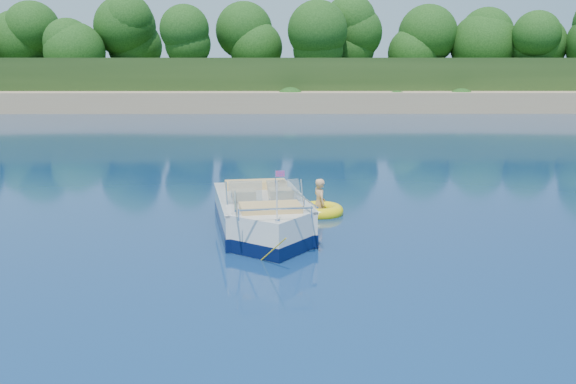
# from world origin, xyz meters

# --- Properties ---
(ground) EXTENTS (160.00, 160.00, 0.00)m
(ground) POSITION_xyz_m (0.00, 0.00, 0.00)
(ground) COLOR #091942
(ground) RESTS_ON ground
(shoreline) EXTENTS (170.00, 59.00, 6.00)m
(shoreline) POSITION_xyz_m (0.00, 63.77, 0.98)
(shoreline) COLOR tan
(shoreline) RESTS_ON ground
(treeline) EXTENTS (150.00, 7.12, 8.19)m
(treeline) POSITION_xyz_m (0.04, 41.01, 5.55)
(treeline) COLOR black
(treeline) RESTS_ON ground
(motorboat) EXTENTS (2.46, 5.31, 1.78)m
(motorboat) POSITION_xyz_m (0.10, 1.42, 0.35)
(motorboat) COLOR silver
(motorboat) RESTS_ON ground
(tow_tube) EXTENTS (1.22, 1.22, 0.32)m
(tow_tube) POSITION_xyz_m (1.46, 3.24, 0.08)
(tow_tube) COLOR yellow
(tow_tube) RESTS_ON ground
(boy) EXTENTS (0.54, 0.77, 1.39)m
(boy) POSITION_xyz_m (1.45, 3.25, 0.00)
(boy) COLOR #DFA775
(boy) RESTS_ON ground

